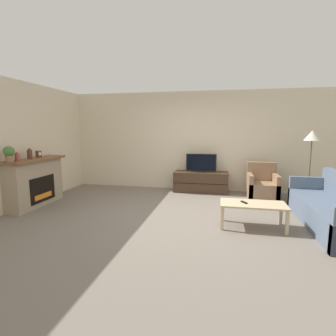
{
  "coord_description": "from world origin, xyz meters",
  "views": [
    {
      "loc": [
        0.81,
        -4.99,
        1.68
      ],
      "look_at": [
        -0.32,
        0.49,
        0.85
      ],
      "focal_mm": 28.0,
      "sensor_mm": 36.0,
      "label": 1
    }
  ],
  "objects_px": {
    "tv_stand": "(201,182)",
    "floor_lamp": "(312,140)",
    "potted_plant": "(9,153)",
    "armchair": "(262,187)",
    "mantel_vase_left": "(17,157)",
    "couch": "(333,211)",
    "remote": "(244,202)",
    "mantel_vase_centre_left": "(30,154)",
    "coffee_table": "(253,206)",
    "fireplace": "(35,182)",
    "mantel_clock": "(39,154)",
    "tv": "(201,164)"
  },
  "relations": [
    {
      "from": "tv_stand",
      "to": "floor_lamp",
      "type": "relative_size",
      "value": 0.87
    },
    {
      "from": "potted_plant",
      "to": "armchair",
      "type": "distance_m",
      "value": 5.59
    },
    {
      "from": "mantel_vase_left",
      "to": "armchair",
      "type": "bearing_deg",
      "value": 23.32
    },
    {
      "from": "tv_stand",
      "to": "armchair",
      "type": "height_order",
      "value": "armchair"
    },
    {
      "from": "couch",
      "to": "floor_lamp",
      "type": "height_order",
      "value": "floor_lamp"
    },
    {
      "from": "mantel_vase_left",
      "to": "remote",
      "type": "distance_m",
      "value": 4.44
    },
    {
      "from": "mantel_vase_centre_left",
      "to": "potted_plant",
      "type": "xyz_separation_m",
      "value": [
        0.0,
        -0.54,
        0.07
      ]
    },
    {
      "from": "remote",
      "to": "coffee_table",
      "type": "bearing_deg",
      "value": -30.34
    },
    {
      "from": "mantel_vase_left",
      "to": "couch",
      "type": "distance_m",
      "value": 5.97
    },
    {
      "from": "mantel_vase_left",
      "to": "couch",
      "type": "bearing_deg",
      "value": 3.49
    },
    {
      "from": "mantel_vase_left",
      "to": "remote",
      "type": "bearing_deg",
      "value": 0.92
    },
    {
      "from": "fireplace",
      "to": "floor_lamp",
      "type": "xyz_separation_m",
      "value": [
        5.93,
        1.34,
        0.9
      ]
    },
    {
      "from": "tv_stand",
      "to": "couch",
      "type": "distance_m",
      "value": 3.25
    },
    {
      "from": "mantel_vase_centre_left",
      "to": "potted_plant",
      "type": "bearing_deg",
      "value": -90.0
    },
    {
      "from": "mantel_clock",
      "to": "mantel_vase_centre_left",
      "type": "bearing_deg",
      "value": -90.16
    },
    {
      "from": "mantel_vase_centre_left",
      "to": "armchair",
      "type": "xyz_separation_m",
      "value": [
        4.98,
        1.8,
        -0.88
      ]
    },
    {
      "from": "fireplace",
      "to": "potted_plant",
      "type": "xyz_separation_m",
      "value": [
        0.02,
        -0.66,
        0.69
      ]
    },
    {
      "from": "fireplace",
      "to": "remote",
      "type": "distance_m",
      "value": 4.42
    },
    {
      "from": "fireplace",
      "to": "couch",
      "type": "xyz_separation_m",
      "value": [
        5.92,
        -0.11,
        -0.24
      ]
    },
    {
      "from": "mantel_clock",
      "to": "remote",
      "type": "relative_size",
      "value": 1.0
    },
    {
      "from": "mantel_clock",
      "to": "remote",
      "type": "distance_m",
      "value": 4.47
    },
    {
      "from": "potted_plant",
      "to": "tv",
      "type": "distance_m",
      "value": 4.4
    },
    {
      "from": "tv_stand",
      "to": "tv",
      "type": "relative_size",
      "value": 1.79
    },
    {
      "from": "tv",
      "to": "remote",
      "type": "xyz_separation_m",
      "value": [
        0.93,
        -2.42,
        -0.33
      ]
    },
    {
      "from": "mantel_vase_left",
      "to": "potted_plant",
      "type": "height_order",
      "value": "potted_plant"
    },
    {
      "from": "fireplace",
      "to": "armchair",
      "type": "bearing_deg",
      "value": 18.58
    },
    {
      "from": "armchair",
      "to": "potted_plant",
      "type": "bearing_deg",
      "value": -154.82
    },
    {
      "from": "coffee_table",
      "to": "potted_plant",
      "type": "bearing_deg",
      "value": -176.65
    },
    {
      "from": "remote",
      "to": "mantel_clock",
      "type": "bearing_deg",
      "value": 142.01
    },
    {
      "from": "fireplace",
      "to": "coffee_table",
      "type": "height_order",
      "value": "fireplace"
    },
    {
      "from": "mantel_clock",
      "to": "potted_plant",
      "type": "height_order",
      "value": "potted_plant"
    },
    {
      "from": "armchair",
      "to": "floor_lamp",
      "type": "height_order",
      "value": "floor_lamp"
    },
    {
      "from": "potted_plant",
      "to": "couch",
      "type": "distance_m",
      "value": 6.0
    },
    {
      "from": "mantel_vase_centre_left",
      "to": "mantel_vase_left",
      "type": "bearing_deg",
      "value": -90.0
    },
    {
      "from": "fireplace",
      "to": "armchair",
      "type": "xyz_separation_m",
      "value": [
        5.0,
        1.68,
        -0.25
      ]
    },
    {
      "from": "remote",
      "to": "floor_lamp",
      "type": "bearing_deg",
      "value": 17.8
    },
    {
      "from": "mantel_vase_left",
      "to": "coffee_table",
      "type": "xyz_separation_m",
      "value": [
        4.54,
        0.07,
        -0.76
      ]
    },
    {
      "from": "mantel_vase_centre_left",
      "to": "floor_lamp",
      "type": "height_order",
      "value": "floor_lamp"
    },
    {
      "from": "mantel_vase_left",
      "to": "armchair",
      "type": "xyz_separation_m",
      "value": [
        4.98,
        2.15,
        -0.85
      ]
    },
    {
      "from": "mantel_vase_centre_left",
      "to": "remote",
      "type": "xyz_separation_m",
      "value": [
        4.39,
        -0.28,
        -0.72
      ]
    },
    {
      "from": "couch",
      "to": "floor_lamp",
      "type": "distance_m",
      "value": 1.84
    },
    {
      "from": "mantel_vase_centre_left",
      "to": "couch",
      "type": "relative_size",
      "value": 0.1
    },
    {
      "from": "tv_stand",
      "to": "armchair",
      "type": "relative_size",
      "value": 1.67
    },
    {
      "from": "tv",
      "to": "couch",
      "type": "bearing_deg",
      "value": -41.17
    },
    {
      "from": "remote",
      "to": "tv_stand",
      "type": "bearing_deg",
      "value": 80.15
    },
    {
      "from": "remote",
      "to": "floor_lamp",
      "type": "relative_size",
      "value": 0.09
    },
    {
      "from": "mantel_vase_centre_left",
      "to": "mantel_clock",
      "type": "distance_m",
      "value": 0.27
    },
    {
      "from": "mantel_vase_left",
      "to": "floor_lamp",
      "type": "bearing_deg",
      "value": 16.95
    },
    {
      "from": "tv",
      "to": "fireplace",
      "type": "bearing_deg",
      "value": -149.72
    },
    {
      "from": "mantel_vase_centre_left",
      "to": "couch",
      "type": "distance_m",
      "value": 5.96
    }
  ]
}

